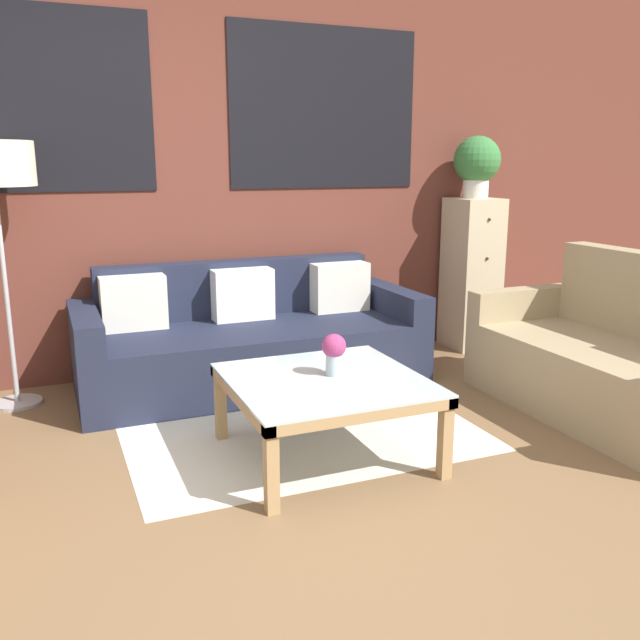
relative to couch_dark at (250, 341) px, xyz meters
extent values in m
plane|color=brown|center=(-0.23, -1.95, -0.28)|extent=(16.00, 16.00, 0.00)
cube|color=brown|center=(-0.23, 0.49, 1.12)|extent=(8.40, 0.08, 2.80)
cube|color=black|center=(-1.18, 0.44, 1.52)|extent=(1.40, 0.01, 1.10)
cube|color=black|center=(0.72, 0.44, 1.52)|extent=(1.40, 0.01, 1.10)
cube|color=silver|center=(0.00, -0.71, -0.28)|extent=(1.86, 1.73, 0.00)
cube|color=#1E2338|center=(0.00, -0.13, -0.08)|extent=(1.88, 0.72, 0.40)
cube|color=#1E2338|center=(0.00, 0.31, 0.11)|extent=(1.88, 0.16, 0.78)
cube|color=#1E2338|center=(-1.02, -0.05, 0.01)|extent=(0.16, 0.88, 0.58)
cube|color=#1E2338|center=(1.02, -0.05, 0.01)|extent=(0.16, 0.88, 0.58)
cube|color=silver|center=(-0.71, 0.15, 0.29)|extent=(0.40, 0.16, 0.34)
cube|color=white|center=(0.00, 0.15, 0.29)|extent=(0.40, 0.16, 0.34)
cube|color=silver|center=(0.71, 0.15, 0.29)|extent=(0.40, 0.16, 0.34)
cube|color=tan|center=(1.63, -1.35, -0.07)|extent=(0.64, 1.34, 0.42)
cube|color=tan|center=(1.71, -0.61, 0.03)|extent=(0.80, 0.14, 0.62)
cube|color=silver|center=(0.00, -1.26, 0.12)|extent=(0.92, 0.92, 0.01)
cube|color=tan|center=(0.00, -1.69, 0.09)|extent=(0.92, 0.05, 0.05)
cube|color=tan|center=(0.00, -0.83, 0.09)|extent=(0.92, 0.05, 0.05)
cube|color=tan|center=(-0.43, -1.26, 0.09)|extent=(0.05, 0.92, 0.05)
cube|color=tan|center=(0.44, -1.26, 0.09)|extent=(0.05, 0.92, 0.05)
cube|color=tan|center=(-0.42, -1.68, -0.08)|extent=(0.05, 0.06, 0.40)
cube|color=tan|center=(0.43, -1.68, -0.08)|extent=(0.05, 0.06, 0.40)
cube|color=tan|center=(-0.42, -0.84, -0.08)|extent=(0.05, 0.06, 0.40)
cube|color=tan|center=(0.43, -0.84, -0.08)|extent=(0.05, 0.06, 0.40)
cylinder|color=#B2B2B7|center=(-1.43, 0.14, -0.27)|extent=(0.28, 0.28, 0.02)
cylinder|color=#B2B2B7|center=(-1.43, 0.14, 0.38)|extent=(0.03, 0.03, 1.28)
cube|color=#C6B793|center=(1.87, 0.22, 0.30)|extent=(0.35, 0.38, 1.16)
sphere|color=#38332D|center=(1.87, 0.03, 0.73)|extent=(0.02, 0.02, 0.02)
sphere|color=#38332D|center=(1.87, 0.03, 0.44)|extent=(0.02, 0.02, 0.02)
sphere|color=#38332D|center=(1.87, 0.03, 0.15)|extent=(0.02, 0.02, 0.02)
sphere|color=#38332D|center=(1.87, 0.03, -0.14)|extent=(0.02, 0.02, 0.02)
cylinder|color=silver|center=(1.87, 0.22, 0.95)|extent=(0.19, 0.19, 0.14)
sphere|color=#387A3D|center=(1.87, 0.22, 1.16)|extent=(0.35, 0.35, 0.35)
cylinder|color=#ADBCC6|center=(0.06, -1.23, 0.18)|extent=(0.08, 0.08, 0.11)
sphere|color=#9E3366|center=(0.06, -1.23, 0.28)|extent=(0.12, 0.12, 0.12)
camera|label=1|loc=(-1.22, -4.15, 1.16)|focal=38.00mm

